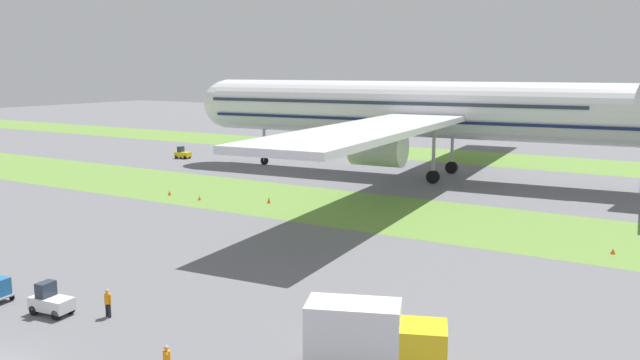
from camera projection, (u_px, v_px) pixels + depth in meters
name	position (u px, v px, depth m)	size (l,w,h in m)	color
grass_strip_near	(370.00, 210.00, 67.42)	(320.00, 16.74, 0.01)	olive
grass_strip_far	(495.00, 159.00, 105.76)	(320.00, 16.74, 0.01)	olive
airliner	(427.00, 109.00, 86.81)	(71.78, 88.46, 25.70)	white
baggage_tug	(51.00, 301.00, 38.82)	(2.72, 1.57, 1.97)	silver
catering_truck	(372.00, 336.00, 30.94)	(7.31, 4.69, 3.58)	yellow
pushback_tractor	(182.00, 153.00, 106.41)	(2.70, 1.51, 1.97)	yellow
ground_crew_loader	(108.00, 302.00, 38.32)	(0.56, 0.36, 1.74)	black
taxiway_marker_0	(269.00, 200.00, 71.10)	(0.44, 0.44, 0.66)	orange
taxiway_marker_1	(170.00, 193.00, 75.43)	(0.44, 0.44, 0.57)	orange
taxiway_marker_2	(200.00, 198.00, 72.68)	(0.44, 0.44, 0.47)	orange
taxiway_marker_3	(613.00, 251.00, 51.53)	(0.44, 0.44, 0.46)	orange
distant_tree_line	(569.00, 108.00, 134.56)	(168.97, 10.23, 12.31)	#4C3823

